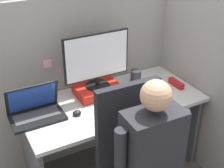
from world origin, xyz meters
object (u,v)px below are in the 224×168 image
monitor (97,59)px  carrot_toy (120,110)px  person (157,166)px  coffee_mug (136,76)px  stapler (176,83)px  laptop (36,111)px  paper_box (98,90)px

monitor → carrot_toy: monitor is taller
person → coffee_mug: size_ratio=11.97×
stapler → carrot_toy: (-0.62, -0.13, -0.00)m
laptop → carrot_toy: size_ratio=2.42×
paper_box → stapler: paper_box is taller
stapler → person: 1.02m
carrot_toy → laptop: bearing=156.7°
monitor → stapler: monitor is taller
monitor → person: (-0.07, -0.92, -0.30)m
coffee_mug → person: bearing=-115.5°
laptop → person: person is taller
paper_box → stapler: 0.67m
carrot_toy → person: person is taller
paper_box → monitor: (0.00, 0.00, 0.27)m
paper_box → carrot_toy: size_ratio=2.28×
laptop → stapler: laptop is taller
monitor → carrot_toy: 0.44m
paper_box → stapler: size_ratio=2.21×
laptop → monitor: bearing=9.5°
stapler → person: (-0.72, -0.72, -0.01)m
monitor → carrot_toy: bearing=-86.2°
paper_box → person: bearing=-94.5°
paper_box → laptop: laptop is taller
stapler → coffee_mug: (-0.26, 0.23, 0.03)m
stapler → coffee_mug: size_ratio=1.54×
person → coffee_mug: person is taller
paper_box → person: person is taller
laptop → person: bearing=-60.9°
monitor → coffee_mug: (0.38, 0.03, -0.26)m
monitor → carrot_toy: size_ratio=3.43×
stapler → coffee_mug: bearing=138.7°
monitor → person: person is taller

